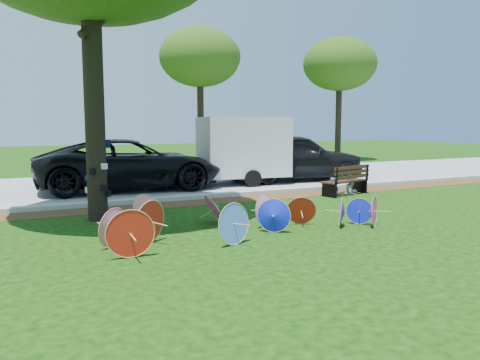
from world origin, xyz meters
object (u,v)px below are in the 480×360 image
at_px(black_van, 130,165).
at_px(person_right, 352,176).
at_px(dark_pickup, 293,157).
at_px(cargo_trailer, 244,147).
at_px(parasol_pile, 226,217).
at_px(person_left, 334,178).
at_px(park_bench, 344,180).

bearing_deg(black_van, person_right, -119.70).
relative_size(dark_pickup, cargo_trailer, 1.79).
distance_m(parasol_pile, black_van, 7.35).
bearing_deg(dark_pickup, person_right, -175.71).
xyz_separation_m(cargo_trailer, person_left, (1.24, -3.72, -0.84)).
bearing_deg(dark_pickup, person_left, 173.95).
relative_size(cargo_trailer, park_bench, 1.75).
xyz_separation_m(dark_pickup, person_right, (-0.22, -3.78, -0.35)).
distance_m(black_van, person_left, 6.66).
bearing_deg(dark_pickup, parasol_pile, 147.14).
xyz_separation_m(park_bench, person_left, (-0.35, 0.05, 0.07)).
bearing_deg(person_right, person_left, 161.60).
bearing_deg(black_van, parasol_pile, -175.10).
distance_m(parasol_pile, dark_pickup, 9.41).
height_order(dark_pickup, person_right, dark_pickup).
bearing_deg(cargo_trailer, parasol_pile, -111.84).
relative_size(black_van, person_left, 5.76).
distance_m(black_van, cargo_trailer, 4.13).
bearing_deg(person_left, person_right, -8.37).
height_order(cargo_trailer, park_bench, cargo_trailer).
bearing_deg(person_left, cargo_trailer, 100.07).
bearing_deg(black_van, cargo_trailer, -89.84).
relative_size(park_bench, person_right, 1.51).
xyz_separation_m(black_van, park_bench, (5.68, -4.03, -0.39)).
relative_size(person_left, person_right, 0.92).
relative_size(dark_pickup, person_left, 5.17).
distance_m(parasol_pile, person_right, 6.77).
distance_m(black_van, person_right, 7.23).
height_order(parasol_pile, dark_pickup, dark_pickup).
distance_m(cargo_trailer, park_bench, 4.20).
xyz_separation_m(black_van, dark_pickup, (6.26, -0.20, 0.08)).
bearing_deg(black_van, dark_pickup, -88.11).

